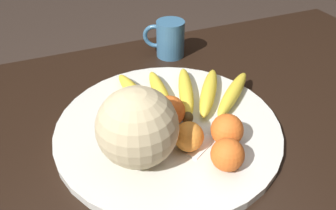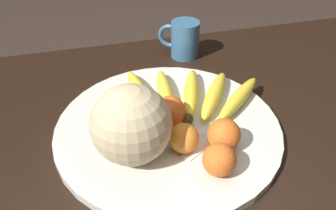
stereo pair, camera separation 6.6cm
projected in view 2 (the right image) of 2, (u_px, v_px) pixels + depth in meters
name	position (u px, v px, depth m)	size (l,w,h in m)	color
kitchen_table	(201.00, 162.00, 0.77)	(1.46, 0.91, 0.78)	black
fruit_bowl	(168.00, 127.00, 0.69)	(0.47, 0.47, 0.02)	silver
melon	(131.00, 124.00, 0.57)	(0.15, 0.15, 0.15)	beige
banana_bunch	(190.00, 94.00, 0.75)	(0.32, 0.25, 0.03)	#473819
orange_front_left	(170.00, 111.00, 0.67)	(0.06, 0.06, 0.06)	orange
orange_front_right	(224.00, 135.00, 0.62)	(0.06, 0.06, 0.06)	orange
orange_mid_center	(184.00, 138.00, 0.61)	(0.06, 0.06, 0.06)	orange
orange_back_left	(219.00, 160.00, 0.57)	(0.06, 0.06, 0.06)	orange
produce_tag	(197.00, 149.00, 0.63)	(0.07, 0.06, 0.00)	white
ceramic_mug	(184.00, 39.00, 0.94)	(0.11, 0.09, 0.10)	#386689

